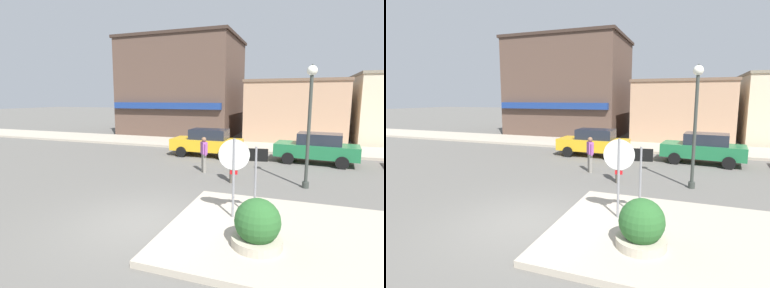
% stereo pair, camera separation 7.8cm
% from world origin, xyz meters
% --- Properties ---
extents(ground_plane, '(160.00, 160.00, 0.00)m').
position_xyz_m(ground_plane, '(0.00, 0.00, 0.00)').
color(ground_plane, '#5B5954').
extents(sidewalk_corner, '(6.40, 4.80, 0.15)m').
position_xyz_m(sidewalk_corner, '(4.06, 0.43, 0.07)').
color(sidewalk_corner, '#A89E8C').
rests_on(sidewalk_corner, ground).
extents(kerb_far, '(80.00, 4.00, 0.15)m').
position_xyz_m(kerb_far, '(0.00, 13.46, 0.07)').
color(kerb_far, '#A89E8C').
rests_on(kerb_far, ground).
extents(stop_sign, '(0.81, 0.13, 2.30)m').
position_xyz_m(stop_sign, '(2.29, 0.93, 1.52)').
color(stop_sign, gray).
rests_on(stop_sign, ground).
extents(one_way_sign, '(0.60, 0.09, 2.10)m').
position_xyz_m(one_way_sign, '(2.85, 1.05, 1.33)').
color(one_way_sign, gray).
rests_on(one_way_sign, ground).
extents(planter, '(1.10, 1.10, 1.23)m').
position_xyz_m(planter, '(3.14, -0.49, 0.56)').
color(planter, '#ADA38E').
rests_on(planter, ground).
extents(lamp_post, '(0.36, 0.36, 4.54)m').
position_xyz_m(lamp_post, '(4.18, 4.95, 2.96)').
color(lamp_post, '#333833').
rests_on(lamp_post, ground).
extents(parked_car_nearest, '(4.02, 1.91, 1.56)m').
position_xyz_m(parked_car_nearest, '(-1.15, 9.64, 0.81)').
color(parked_car_nearest, gold).
rests_on(parked_car_nearest, ground).
extents(parked_car_second, '(4.16, 2.20, 1.56)m').
position_xyz_m(parked_car_second, '(4.72, 9.69, 0.81)').
color(parked_car_second, '#1E6B3D').
rests_on(parked_car_second, ground).
extents(pedestrian_crossing_near, '(0.40, 0.49, 1.61)m').
position_xyz_m(pedestrian_crossing_near, '(-0.14, 5.91, 0.87)').
color(pedestrian_crossing_near, gray).
rests_on(pedestrian_crossing_near, ground).
extents(pedestrian_crossing_far, '(0.30, 0.56, 1.61)m').
position_xyz_m(pedestrian_crossing_far, '(1.40, 4.74, 0.87)').
color(pedestrian_crossing_far, '#4C473D').
rests_on(pedestrian_crossing_far, ground).
extents(building_corner_shop, '(10.11, 8.18, 8.54)m').
position_xyz_m(building_corner_shop, '(-6.49, 19.30, 4.27)').
color(building_corner_shop, brown).
rests_on(building_corner_shop, ground).
extents(building_storefront_left_near, '(7.17, 8.05, 4.65)m').
position_xyz_m(building_storefront_left_near, '(3.37, 19.09, 2.33)').
color(building_storefront_left_near, tan).
rests_on(building_storefront_left_near, ground).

